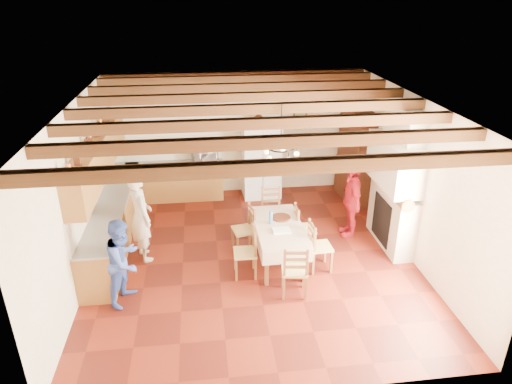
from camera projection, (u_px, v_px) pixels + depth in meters
floor at (253, 258)px, 8.78m from camera, size 6.00×6.50×0.02m
ceiling at (252, 103)px, 7.54m from camera, size 6.00×6.50×0.02m
wall_back at (237, 133)px, 11.11m from camera, size 6.00×0.02×3.00m
wall_front at (286, 299)px, 5.21m from camera, size 6.00×0.02×3.00m
wall_left at (78, 195)px, 7.82m from camera, size 0.02×6.50×3.00m
wall_right at (413, 178)px, 8.50m from camera, size 0.02×6.50×3.00m
ceiling_beams at (252, 109)px, 7.58m from camera, size 6.00×6.30×0.16m
lower_cabinets_left at (115, 221)px, 9.24m from camera, size 0.60×4.30×0.86m
lower_cabinets_back at (175, 182)px, 11.09m from camera, size 2.30×0.60×0.86m
countertop_left at (112, 201)px, 9.06m from camera, size 0.62×4.30×0.04m
countertop_back at (174, 164)px, 10.90m from camera, size 2.34×0.62×0.04m
backsplash_left at (95, 187)px, 8.89m from camera, size 0.03×4.30×0.60m
backsplash_back at (173, 148)px, 11.03m from camera, size 2.30×0.03×0.60m
upper_cabinets at (98, 155)px, 8.64m from camera, size 0.35×4.20×0.70m
fireplace at (393, 180)px, 8.69m from camera, size 0.56×1.60×2.80m
wall_picture at (300, 118)px, 11.11m from camera, size 0.34×0.03×0.42m
refrigerator at (261, 161)px, 11.09m from camera, size 0.92×0.77×1.80m
hutch at (356, 156)px, 10.78m from camera, size 0.66×1.27×2.20m
dining_table at (279, 229)px, 8.44m from camera, size 0.89×1.71×0.74m
chandelier at (281, 148)px, 7.79m from camera, size 0.47×0.47×0.03m
chair_left_near at (245, 252)px, 8.07m from camera, size 0.41×0.43×0.96m
chair_left_far at (244, 229)px, 8.82m from camera, size 0.47×0.49×0.96m
chair_right_near at (320, 246)px, 8.26m from camera, size 0.42×0.44×0.96m
chair_right_far at (305, 228)px, 8.87m from camera, size 0.41×0.43×0.96m
chair_end_near at (295, 269)px, 7.56m from camera, size 0.47×0.45×0.96m
chair_end_far at (272, 211)px, 9.52m from camera, size 0.43×0.41×0.96m
person_man at (141, 216)px, 8.44m from camera, size 0.65×0.76×1.77m
person_woman_blue at (124, 261)px, 7.33m from camera, size 0.79×0.88×1.48m
person_woman_red at (351, 200)px, 9.31m from camera, size 0.43×0.94×1.57m
microwave at (205, 156)px, 10.92m from camera, size 0.64×0.50×0.32m
fridge_vase at (259, 118)px, 10.65m from camera, size 0.34×0.34×0.31m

